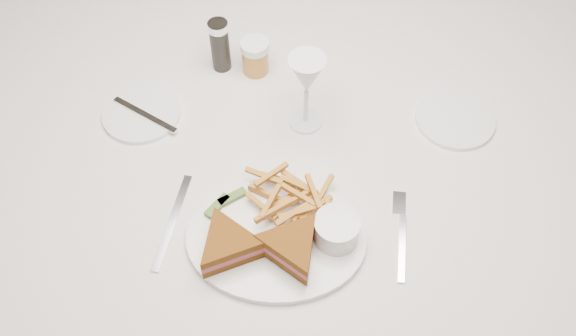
{
  "coord_description": "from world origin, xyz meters",
  "views": [
    {
      "loc": [
        -0.15,
        -0.43,
        1.75
      ],
      "look_at": [
        -0.21,
        0.25,
        0.8
      ],
      "focal_mm": 40.0,
      "sensor_mm": 36.0,
      "label": 1
    }
  ],
  "objects": [
    {
      "name": "table",
      "position": [
        -0.21,
        0.3,
        0.38
      ],
      "size": [
        1.57,
        1.07,
        0.75
      ],
      "primitive_type": "cube",
      "rotation": [
        0.0,
        0.0,
        0.03
      ],
      "color": "silver",
      "rests_on": "ground"
    },
    {
      "name": "chair_far",
      "position": [
        -0.17,
        1.11,
        0.3
      ],
      "size": [
        0.74,
        0.72,
        0.6
      ],
      "primitive_type": "imported",
      "rotation": [
        0.0,
        0.0,
        2.78
      ],
      "color": "#433329",
      "rests_on": "ground"
    },
    {
      "name": "table_setting",
      "position": [
        -0.22,
        0.23,
        0.79
      ],
      "size": [
        0.8,
        0.61,
        0.18
      ],
      "color": "white",
      "rests_on": "table"
    }
  ]
}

